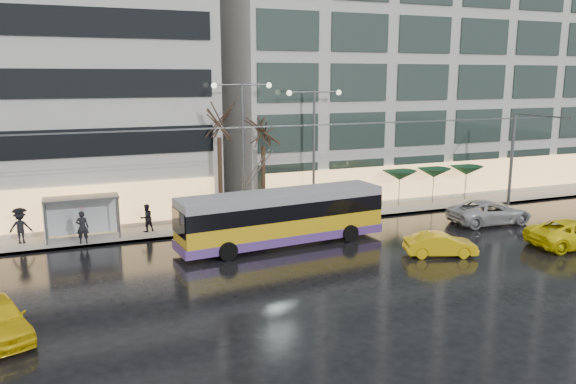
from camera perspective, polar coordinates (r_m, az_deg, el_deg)
ground at (r=26.91m, az=-1.75°, el=-9.12°), size 140.00×140.00×0.00m
sidewalk at (r=40.25m, az=-5.81°, el=-2.03°), size 80.00×10.00×0.15m
kerb at (r=35.66m, az=-3.64°, el=-3.78°), size 80.00×0.10×0.15m
building_right at (r=50.86m, az=11.64°, el=14.90°), size 32.00×14.00×25.00m
trolleybus at (r=32.23m, az=-0.59°, el=-2.75°), size 12.38×5.09×5.66m
catenary at (r=33.44m, az=-4.78°, el=2.50°), size 42.24×5.12×7.00m
bus_shelter at (r=35.22m, az=-20.84°, el=-1.57°), size 4.20×1.60×2.51m
street_lamp_near at (r=36.23m, az=-4.62°, el=5.97°), size 3.96×0.36×9.03m
street_lamp_far at (r=38.00m, az=2.66°, el=5.84°), size 3.96×0.36×8.53m
tree_a at (r=35.92m, az=-7.05°, el=7.63°), size 3.20×3.20×8.40m
tree_b at (r=37.03m, az=-2.57°, el=6.76°), size 3.20×3.20×7.70m
parasol_a at (r=41.93m, az=11.27°, el=1.67°), size 2.50×2.50×2.65m
parasol_b at (r=43.61m, az=14.60°, el=1.89°), size 2.50×2.50×2.65m
parasol_c at (r=45.43m, az=17.67°, el=2.10°), size 2.50×2.50×2.65m
taxi_b at (r=31.58m, az=15.21°, el=-5.16°), size 4.07×2.53×1.27m
taxi_c at (r=36.00m, az=27.17°, el=-3.77°), size 5.83×3.17×1.55m
sedan_silver at (r=39.40m, az=19.82°, el=-1.92°), size 5.71×2.91×1.55m
pedestrian_a at (r=34.05m, az=-20.21°, el=-2.64°), size 1.15×1.17×2.19m
pedestrian_b at (r=35.64m, az=-14.18°, el=-2.56°), size 1.03×0.93×1.73m
pedestrian_c at (r=35.56m, az=-25.55°, el=-2.95°), size 1.30×0.90×2.11m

